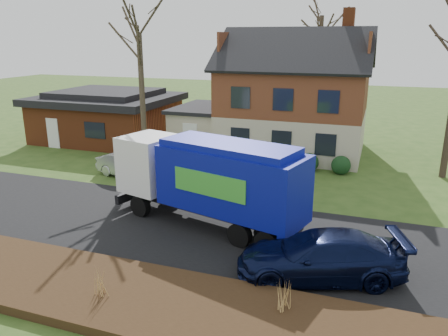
% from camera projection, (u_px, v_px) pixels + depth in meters
% --- Properties ---
extents(ground, '(120.00, 120.00, 0.00)m').
position_uv_depth(ground, '(179.00, 227.00, 17.98)').
color(ground, '#2E4C19').
rests_on(ground, ground).
extents(road, '(80.00, 7.00, 0.02)m').
position_uv_depth(road, '(179.00, 227.00, 17.98)').
color(road, black).
rests_on(road, ground).
extents(mulch_verge, '(80.00, 3.50, 0.30)m').
position_uv_depth(mulch_verge, '(104.00, 291.00, 13.15)').
color(mulch_verge, black).
rests_on(mulch_verge, ground).
extents(main_house, '(12.95, 8.95, 9.26)m').
position_uv_depth(main_house, '(287.00, 92.00, 28.90)').
color(main_house, '#BCAE97').
rests_on(main_house, ground).
extents(ranch_house, '(9.80, 8.20, 3.70)m').
position_uv_depth(ranch_house, '(108.00, 115.00, 33.03)').
color(ranch_house, brown).
rests_on(ranch_house, ground).
extents(garbage_truck, '(8.77, 4.38, 3.63)m').
position_uv_depth(garbage_truck, '(210.00, 177.00, 17.55)').
color(garbage_truck, black).
rests_on(garbage_truck, ground).
extents(silver_sedan, '(4.41, 2.50, 1.37)m').
position_uv_depth(silver_sedan, '(130.00, 165.00, 24.13)').
color(silver_sedan, '#A1A3A8').
rests_on(silver_sedan, ground).
extents(navy_wagon, '(5.74, 3.75, 1.55)m').
position_uv_depth(navy_wagon, '(320.00, 256.00, 13.98)').
color(navy_wagon, black).
rests_on(navy_wagon, ground).
extents(tree_front_west, '(3.63, 3.63, 10.79)m').
position_uv_depth(tree_front_west, '(138.00, 11.00, 24.34)').
color(tree_front_west, '#433728').
rests_on(tree_front_west, ground).
extents(grass_clump_mid, '(0.32, 0.26, 0.89)m').
position_uv_depth(grass_clump_mid, '(100.00, 281.00, 12.60)').
color(grass_clump_mid, tan).
rests_on(grass_clump_mid, mulch_verge).
extents(grass_clump_east, '(0.33, 0.27, 0.83)m').
position_uv_depth(grass_clump_east, '(286.00, 295.00, 11.95)').
color(grass_clump_east, tan).
rests_on(grass_clump_east, mulch_verge).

